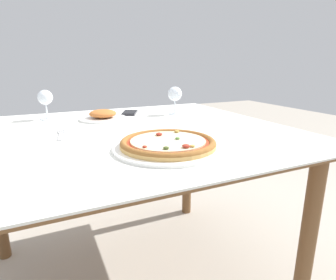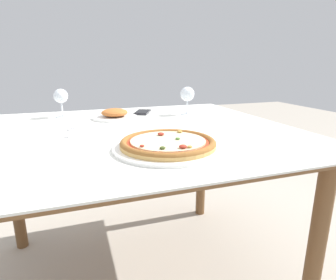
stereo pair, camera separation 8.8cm
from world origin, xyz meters
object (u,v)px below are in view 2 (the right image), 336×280
at_px(fork, 70,132).
at_px(side_plate, 115,115).
at_px(wine_glass_far_left, 61,97).
at_px(cell_phone, 143,112).
at_px(pizza_plate, 168,144).
at_px(dining_table, 132,148).
at_px(wine_glass_far_right, 187,95).

distance_m(fork, side_plate, 0.32).
bearing_deg(wine_glass_far_left, fork, -84.88).
distance_m(wine_glass_far_left, side_plate, 0.28).
relative_size(cell_phone, side_plate, 0.72).
bearing_deg(pizza_plate, dining_table, 100.44).
bearing_deg(cell_phone, wine_glass_far_right, -28.72).
bearing_deg(pizza_plate, cell_phone, 82.71).
bearing_deg(cell_phone, wine_glass_far_left, 178.00).
bearing_deg(wine_glass_far_left, cell_phone, -2.00).
bearing_deg(pizza_plate, wine_glass_far_right, 61.60).
relative_size(fork, cell_phone, 1.06).
relative_size(dining_table, side_plate, 5.98).
xyz_separation_m(fork, cell_phone, (0.38, 0.34, 0.00)).
bearing_deg(fork, side_plate, 47.84).
xyz_separation_m(pizza_plate, fork, (-0.29, 0.34, -0.01)).
relative_size(pizza_plate, cell_phone, 2.19).
bearing_deg(side_plate, dining_table, -84.53).
bearing_deg(fork, wine_glass_far_left, 95.12).
height_order(dining_table, pizza_plate, pizza_plate).
xyz_separation_m(pizza_plate, wine_glass_far_left, (-0.32, 0.69, 0.08)).
xyz_separation_m(dining_table, pizza_plate, (0.05, -0.30, 0.09)).
bearing_deg(wine_glass_far_right, fork, -159.74).
height_order(dining_table, wine_glass_far_right, wine_glass_far_right).
distance_m(dining_table, pizza_plate, 0.31).
bearing_deg(side_plate, wine_glass_far_left, 154.41).
relative_size(wine_glass_far_left, wine_glass_far_right, 0.98).
height_order(pizza_plate, cell_phone, pizza_plate).
bearing_deg(wine_glass_far_left, pizza_plate, -64.73).
xyz_separation_m(cell_phone, side_plate, (-0.17, -0.10, 0.01)).
bearing_deg(fork, cell_phone, 41.59).
height_order(fork, cell_phone, cell_phone).
xyz_separation_m(fork, wine_glass_far_left, (-0.03, 0.35, 0.10)).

